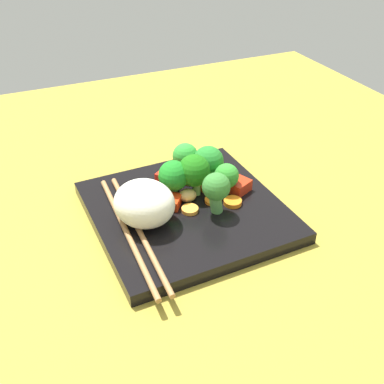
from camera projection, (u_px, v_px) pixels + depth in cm
name	position (u px, v px, depth cm)	size (l,w,h in cm)	color
ground_plane	(186.00, 222.00, 63.25)	(110.00, 110.00, 2.00)	olive
square_plate	(186.00, 211.00, 62.21)	(24.27, 24.27, 1.72)	black
rice_mound	(144.00, 203.00, 57.20)	(7.80, 7.05, 5.86)	white
broccoli_floret_0	(226.00, 176.00, 62.74)	(3.41, 3.41, 4.57)	#6FAC4B
broccoli_floret_1	(208.00, 162.00, 65.17)	(4.43, 4.43, 5.47)	#7EB954
broccoli_floret_2	(174.00, 176.00, 61.91)	(4.14, 4.14, 5.48)	#73AE50
broccoli_floret_3	(216.00, 189.00, 58.46)	(3.63, 3.63, 6.01)	#52994B
broccoli_floret_4	(194.00, 171.00, 62.18)	(4.41, 4.41, 5.98)	#82B84E
broccoli_floret_5	(185.00, 156.00, 66.92)	(3.70, 3.70, 4.95)	#75B05D
carrot_slice_0	(189.00, 181.00, 66.50)	(2.17, 2.17, 0.41)	orange
carrot_slice_1	(213.00, 200.00, 62.46)	(2.31, 2.31, 0.44)	orange
carrot_slice_2	(208.00, 187.00, 64.97)	(2.38, 2.38, 0.78)	orange
carrot_slice_3	(221.00, 176.00, 67.52)	(2.73, 2.73, 0.53)	orange
carrot_slice_4	(189.00, 210.00, 60.60)	(2.22, 2.22, 0.53)	#F69D33
carrot_slice_5	(233.00, 202.00, 62.00)	(2.44, 2.44, 0.62)	orange
pepper_chunk_1	(238.00, 185.00, 64.47)	(2.95, 2.97, 1.61)	red
pepper_chunk_3	(168.00, 178.00, 65.67)	(3.16, 2.87, 1.98)	red
pepper_chunk_4	(170.00, 201.00, 61.48)	(2.64, 2.59, 1.34)	red
chicken_piece_1	(188.00, 195.00, 62.36)	(2.46, 2.13, 1.70)	tan
chopstick_pair	(133.00, 231.00, 56.90)	(24.25, 2.83, 0.69)	#9D7042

